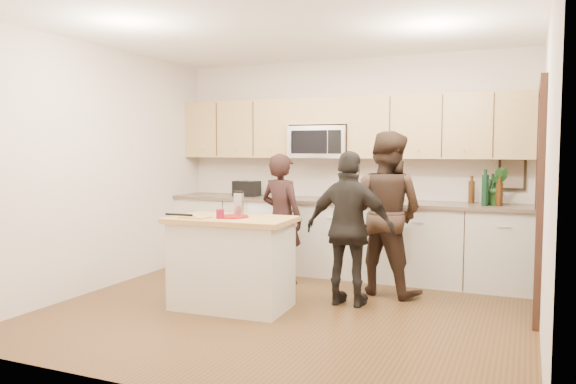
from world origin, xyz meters
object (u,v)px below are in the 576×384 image
at_px(island, 232,262).
at_px(toaster, 247,189).
at_px(woman_left, 282,219).
at_px(woman_right, 350,229).
at_px(woman_center, 386,213).

distance_m(island, toaster, 2.04).
height_order(woman_left, woman_right, woman_right).
bearing_deg(woman_left, toaster, -25.17).
xyz_separation_m(island, woman_left, (0.03, 1.14, 0.30)).
distance_m(toaster, woman_center, 2.13).
xyz_separation_m(island, toaster, (-0.77, 1.80, 0.59)).
height_order(toaster, woman_center, woman_center).
height_order(woman_center, woman_right, woman_center).
bearing_deg(toaster, woman_center, -17.71).
bearing_deg(island, toaster, 110.29).
height_order(toaster, woman_right, woman_right).
bearing_deg(toaster, island, -66.94).
distance_m(island, woman_center, 1.76).
bearing_deg(woman_left, island, 102.84).
bearing_deg(toaster, woman_left, -39.44).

